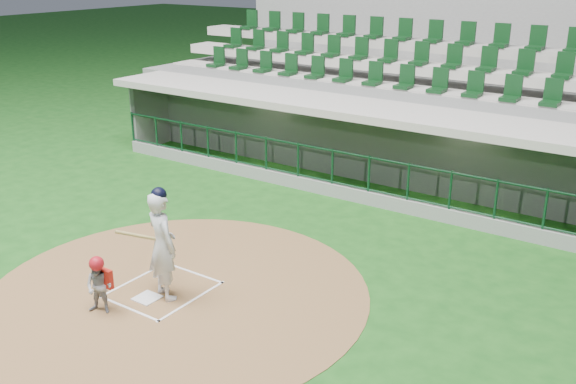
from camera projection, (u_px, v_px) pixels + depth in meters
The scene contains 8 objects.
ground at pixel (174, 284), 12.38m from camera, with size 120.00×120.00×0.00m, color #154814.
dirt_circle at pixel (178, 292), 12.07m from camera, with size 7.20×7.20×0.01m, color brown.
home_plate at pixel (147, 298), 11.83m from camera, with size 0.43×0.43×0.02m, color silver.
batter_box_chalk at pixel (163, 289), 12.14m from camera, with size 1.55×1.80×0.01m.
dugout_structure at pixel (372, 146), 18.02m from camera, with size 16.40×3.70×3.00m.
seating_deck at pixel (413, 109), 20.35m from camera, with size 17.00×6.72×5.15m.
batter at pixel (162, 244), 11.56m from camera, with size 0.98×1.00×2.14m.
catcher at pixel (99, 284), 11.20m from camera, with size 0.59×0.53×1.08m.
Camera 1 is at (8.06, -7.84, 5.90)m, focal length 40.00 mm.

